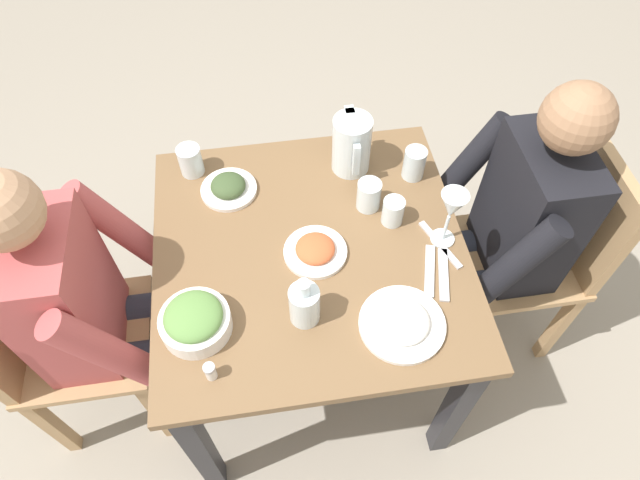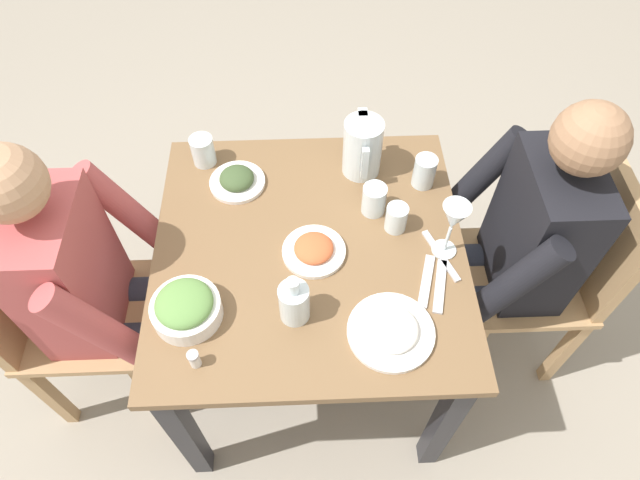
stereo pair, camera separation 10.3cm
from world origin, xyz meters
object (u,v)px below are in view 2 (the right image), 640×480
Objects in this scene: water_glass_near_left at (396,218)px; chair_far at (553,268)px; plate_rice_curry at (314,250)px; plate_yoghurt at (391,330)px; oil_carafe at (294,304)px; diner_far at (503,244)px; chair_near at (56,309)px; water_glass_far_right at (374,200)px; diner_near at (107,282)px; salt_shaker at (194,359)px; dining_table at (310,272)px; water_pitcher at (362,148)px; salad_bowl at (186,307)px; wine_glass at (453,220)px; water_glass_near_right at (424,172)px; plate_dolmas at (237,180)px; water_glass_center at (203,151)px.

chair_far is at bearing 88.77° from water_glass_near_left.
chair_far is 0.83m from plate_rice_curry.
oil_carafe reaches higher than plate_yoghurt.
plate_yoghurt is at bearing -8.58° from water_glass_near_left.
diner_far is at bearing -90.00° from chair_far.
water_glass_far_right is at bearing 99.69° from chair_near.
diner_near is (0.00, 0.21, 0.15)m from chair_near.
plate_yoghurt is (0.33, -0.60, 0.25)m from chair_far.
diner_near is 13.71× the size of water_glass_near_left.
oil_carafe is 3.05× the size of salt_shaker.
dining_table is 0.37m from plate_yoghurt.
dining_table is 0.28m from oil_carafe.
water_glass_far_right is 1.12× the size of water_glass_near_left.
diner_far is 0.53m from water_pitcher.
plate_yoghurt and plate_rice_curry have the same top height.
salad_bowl is 2.10× the size of water_glass_near_left.
water_glass_near_right is at bearing -174.62° from wine_glass.
chair_far is 4.95× the size of plate_rice_curry.
water_pitcher is 1.04× the size of salad_bowl.
oil_carafe is at bearing 20.44° from plate_dolmas.
water_pitcher is (-0.25, -0.63, 0.33)m from chair_far.
chair_far is 1.41m from diner_near.
wine_glass is (0.32, 0.21, 0.05)m from water_pitcher.
chair_far is 0.75× the size of diner_far.
plate_dolmas is (-0.29, 0.58, 0.25)m from chair_near.
chair_near reaches higher than water_glass_near_right.
water_glass_far_right is (-0.08, -0.61, 0.29)m from chair_far.
water_glass_near_right is at bearing 162.89° from plate_yoghurt.
diner_far is (-0.09, 1.19, 0.00)m from diner_near.
water_pitcher is at bearing -109.46° from water_glass_near_right.
wine_glass reaches higher than chair_near.
diner_far is 0.60m from plate_rice_curry.
chair_far is at bearing 68.61° from water_pitcher.
diner_far is at bearing 88.03° from water_glass_near_left.
chair_far is 0.57m from wine_glass.
oil_carafe reaches higher than chair_near.
plate_dolmas is 1.77× the size of water_glass_center.
wine_glass is (0.38, 0.71, 0.09)m from water_glass_center.
plate_dolmas is at bearing -101.13° from chair_far.
chair_near is 1.24m from wine_glass.
diner_far is at bearing 96.90° from plate_rice_curry.
salt_shaker reaches higher than dining_table.
diner_near reaches higher than plate_yoghurt.
water_glass_near_left is at bearing 171.42° from plate_yoghurt.
dining_table is at bearing 168.28° from oil_carafe.
oil_carafe is (0.01, 0.28, 0.01)m from salad_bowl.
water_glass_far_right is 1.00× the size of water_glass_center.
salad_bowl is (0.50, -0.50, -0.05)m from water_pitcher.
chair_near is at bearing -63.48° from plate_dolmas.
plate_rice_curry is at bearing -50.60° from water_glass_far_right.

